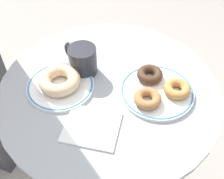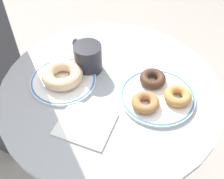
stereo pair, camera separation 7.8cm
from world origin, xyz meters
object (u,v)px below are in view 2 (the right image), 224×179
at_px(coffee_mug, 87,57).
at_px(plate_left, 63,81).
at_px(plate_right, 157,96).
at_px(donut_old_fashioned, 178,96).
at_px(donut_glazed, 62,75).
at_px(donut_cinnamon, 145,102).
at_px(paper_napkin, 85,124).
at_px(cafe_table, 111,127).
at_px(donut_chocolate, 153,79).

bearing_deg(coffee_mug, plate_left, -122.76).
distance_m(plate_right, donut_old_fashioned, 0.06).
relative_size(plate_left, donut_glazed, 1.62).
bearing_deg(donut_cinnamon, paper_napkin, -144.98).
bearing_deg(plate_right, paper_napkin, -139.09).
distance_m(paper_napkin, coffee_mug, 0.23).
relative_size(cafe_table, donut_glazed, 6.04).
distance_m(donut_old_fashioned, donut_chocolate, 0.09).
distance_m(cafe_table, paper_napkin, 0.26).
height_order(donut_glazed, donut_chocolate, donut_glazed).
relative_size(donut_cinnamon, paper_napkin, 0.55).
relative_size(donut_old_fashioned, donut_cinnamon, 1.00).
distance_m(cafe_table, donut_chocolate, 0.27).
distance_m(donut_cinnamon, paper_napkin, 0.17).
height_order(donut_chocolate, coffee_mug, coffee_mug).
bearing_deg(donut_chocolate, donut_cinnamon, -92.12).
bearing_deg(paper_napkin, plate_right, 40.91).
xyz_separation_m(cafe_table, plate_left, (-0.14, -0.02, 0.22)).
distance_m(plate_left, donut_old_fashioned, 0.34).
distance_m(plate_right, donut_chocolate, 0.06).
bearing_deg(donut_glazed, plate_left, -128.91).
relative_size(plate_right, donut_chocolate, 2.78).
distance_m(plate_left, paper_napkin, 0.18).
bearing_deg(plate_left, cafe_table, 8.05).
bearing_deg(donut_cinnamon, coffee_mug, 150.97).
xyz_separation_m(cafe_table, paper_napkin, (-0.03, -0.15, 0.21)).
xyz_separation_m(cafe_table, plate_right, (0.14, -0.01, 0.22)).
distance_m(plate_left, donut_glazed, 0.02).
bearing_deg(donut_glazed, paper_napkin, -48.48).
bearing_deg(paper_napkin, cafe_table, 80.50).
height_order(cafe_table, coffee_mug, coffee_mug).
distance_m(cafe_table, donut_cinnamon, 0.27).
bearing_deg(donut_old_fashioned, plate_right, -179.82).
relative_size(donut_cinnamon, coffee_mug, 0.69).
distance_m(plate_right, donut_cinnamon, 0.06).
height_order(cafe_table, plate_left, plate_left).
bearing_deg(coffee_mug, paper_napkin, -72.91).
xyz_separation_m(donut_glazed, donut_old_fashioned, (0.34, 0.01, -0.01)).
relative_size(donut_glazed, donut_cinnamon, 1.58).
height_order(plate_left, donut_glazed, donut_glazed).
xyz_separation_m(cafe_table, donut_cinnamon, (0.12, -0.05, 0.23)).
xyz_separation_m(plate_left, plate_right, (0.29, 0.01, 0.00)).
bearing_deg(paper_napkin, donut_chocolate, 53.54).
xyz_separation_m(donut_glazed, paper_napkin, (0.12, -0.13, -0.03)).
bearing_deg(plate_left, donut_chocolate, 13.53).
distance_m(donut_chocolate, coffee_mug, 0.21).
relative_size(plate_right, coffee_mug, 1.90).
height_order(cafe_table, donut_old_fashioned, donut_old_fashioned).
height_order(donut_cinnamon, paper_napkin, donut_cinnamon).
bearing_deg(donut_old_fashioned, plate_left, -177.68).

